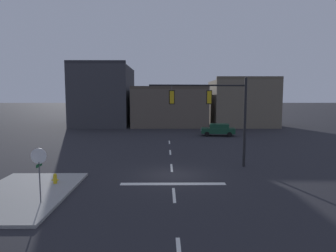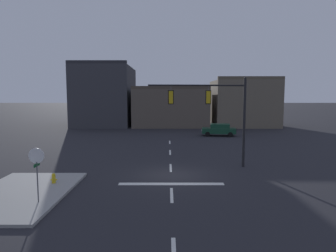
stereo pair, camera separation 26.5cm
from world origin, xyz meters
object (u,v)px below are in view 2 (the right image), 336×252
Objects in this scene: signal_mast_near_side at (217,107)px; car_lot_nearside at (220,130)px; fire_hydrant at (54,180)px; stop_sign at (37,162)px.

car_lot_nearside is at bearing 79.42° from signal_mast_near_side.
fire_hydrant is (-13.59, -21.70, -0.53)m from car_lot_nearside.
signal_mast_near_side is 1.56× the size of car_lot_nearside.
signal_mast_near_side is 17.81m from car_lot_nearside.
signal_mast_near_side reaches higher than car_lot_nearside.
signal_mast_near_side reaches higher than stop_sign.
stop_sign reaches higher than fire_hydrant.
fire_hydrant is at bearing -122.06° from car_lot_nearside.
fire_hydrant is (-0.45, 3.12, -1.82)m from stop_sign.
stop_sign is at bearing -117.89° from car_lot_nearside.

